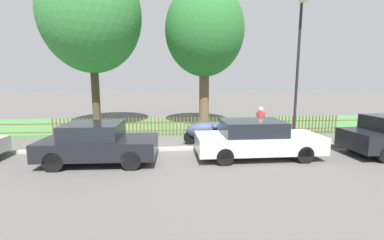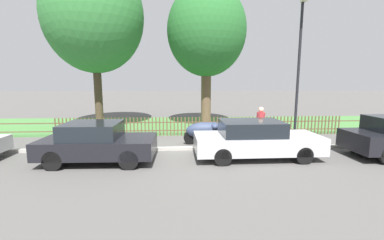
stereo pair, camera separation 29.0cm
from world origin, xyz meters
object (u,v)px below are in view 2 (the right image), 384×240
object	(u,v)px
parked_car_navy_estate	(255,139)
pedestrian_near_fence	(261,124)
tree_behind_motorcycle	(207,31)
street_lamp	(300,56)
tree_nearest_kerb	(94,16)
parked_car_black_saloon	(97,142)
covered_motorcycle	(206,131)

from	to	relation	value
parked_car_navy_estate	pedestrian_near_fence	distance (m)	1.78
tree_behind_motorcycle	street_lamp	distance (m)	6.30
tree_nearest_kerb	tree_behind_motorcycle	bearing A→B (deg)	0.87
parked_car_black_saloon	street_lamp	world-z (taller)	street_lamp
tree_behind_motorcycle	parked_car_black_saloon	bearing A→B (deg)	-123.95
street_lamp	covered_motorcycle	bearing A→B (deg)	170.66
pedestrian_near_fence	parked_car_navy_estate	bearing A→B (deg)	65.04
pedestrian_near_fence	covered_motorcycle	bearing A→B (deg)	-13.79
parked_car_black_saloon	parked_car_navy_estate	size ratio (longest dim) A/B	0.86
tree_behind_motorcycle	parked_car_navy_estate	bearing A→B (deg)	-80.26
parked_car_navy_estate	covered_motorcycle	distance (m)	2.64
covered_motorcycle	street_lamp	bearing A→B (deg)	-8.59
covered_motorcycle	tree_behind_motorcycle	bearing A→B (deg)	84.82
pedestrian_near_fence	tree_behind_motorcycle	bearing A→B (deg)	-70.99
covered_motorcycle	tree_nearest_kerb	world-z (taller)	tree_nearest_kerb
parked_car_navy_estate	tree_behind_motorcycle	size ratio (longest dim) A/B	0.54
parked_car_black_saloon	tree_behind_motorcycle	world-z (taller)	tree_behind_motorcycle
tree_behind_motorcycle	street_lamp	size ratio (longest dim) A/B	1.37
street_lamp	tree_behind_motorcycle	bearing A→B (deg)	123.51
tree_nearest_kerb	tree_behind_motorcycle	world-z (taller)	tree_nearest_kerb
covered_motorcycle	pedestrian_near_fence	xyz separation A→B (m)	(2.28, -0.50, 0.35)
parked_car_navy_estate	tree_nearest_kerb	world-z (taller)	tree_nearest_kerb
parked_car_navy_estate	tree_nearest_kerb	size ratio (longest dim) A/B	0.47
tree_nearest_kerb	pedestrian_near_fence	world-z (taller)	tree_nearest_kerb
parked_car_navy_estate	pedestrian_near_fence	bearing A→B (deg)	65.81
tree_nearest_kerb	parked_car_black_saloon	bearing A→B (deg)	-74.07
tree_nearest_kerb	street_lamp	size ratio (longest dim) A/B	1.58
parked_car_black_saloon	street_lamp	distance (m)	8.57
covered_motorcycle	street_lamp	xyz separation A→B (m)	(3.78, -0.62, 3.17)
tree_behind_motorcycle	pedestrian_near_fence	size ratio (longest dim) A/B	4.86
tree_behind_motorcycle	pedestrian_near_fence	xyz separation A→B (m)	(1.82, -4.90, -4.67)
parked_car_black_saloon	tree_nearest_kerb	xyz separation A→B (m)	(-1.88, 6.59, 5.69)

